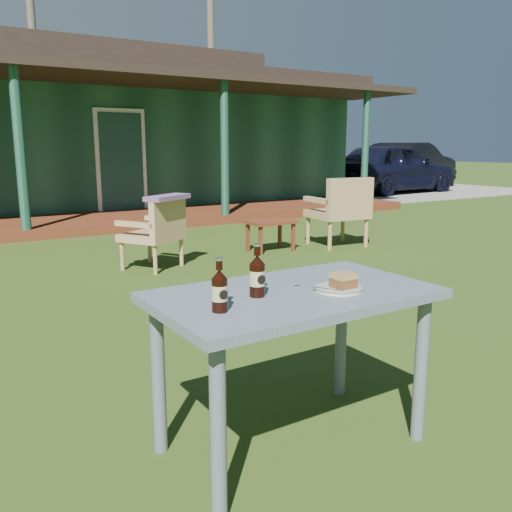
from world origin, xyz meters
TOP-DOWN VIEW (x-y plane):
  - ground at (0.00, 0.00)m, footprint 80.00×80.00m
  - gravel_strip at (10.50, 8.50)m, footprint 9.00×6.00m
  - tree_mid at (3.00, 18.50)m, footprint 0.28×0.28m
  - tree_right at (9.50, 17.00)m, footprint 0.28×0.28m
  - car_near at (10.38, 7.71)m, footprint 4.34×2.01m
  - car_far at (12.48, 9.05)m, footprint 4.62×2.63m
  - cafe_table at (0.00, -1.60)m, footprint 1.20×0.70m
  - plate at (0.17, -1.70)m, footprint 0.20×0.20m
  - cake_slice at (0.18, -1.71)m, footprint 0.09×0.09m
  - fork at (0.10, -1.71)m, footprint 0.08×0.13m
  - cola_bottle_near at (-0.18, -1.59)m, footprint 0.07×0.07m
  - cola_bottle_far at (-0.41, -1.69)m, footprint 0.06×0.06m
  - bottle_cap at (0.04, -1.56)m, footprint 0.03×0.03m
  - armchair_left at (0.88, 2.09)m, footprint 0.76×0.75m
  - armchair_right at (3.48, 2.05)m, footprint 0.75×0.71m
  - floral_throw at (0.96, 1.96)m, footprint 0.60×0.47m
  - side_table at (2.50, 2.28)m, footprint 0.60×0.40m

SIDE VIEW (x-z plane):
  - ground at x=0.00m, z-range 0.00..0.00m
  - gravel_strip at x=10.50m, z-range 0.00..0.02m
  - side_table at x=2.50m, z-range 0.14..0.54m
  - armchair_left at x=0.88m, z-range 0.05..0.82m
  - armchair_right at x=3.48m, z-range 0.06..0.98m
  - cafe_table at x=0.00m, z-range 0.26..0.98m
  - car_near at x=10.38m, z-range 0.00..1.44m
  - car_far at x=12.48m, z-range 0.00..1.44m
  - bottle_cap at x=0.04m, z-range 0.72..0.73m
  - plate at x=0.17m, z-range 0.72..0.74m
  - fork at x=0.10m, z-range 0.73..0.74m
  - cake_slice at x=0.18m, z-range 0.73..0.80m
  - floral_throw at x=0.96m, z-range 0.77..0.82m
  - cola_bottle_far at x=-0.41m, z-range 0.70..0.90m
  - cola_bottle_near at x=-0.18m, z-range 0.70..0.92m
  - tree_mid at x=3.00m, z-range 0.00..9.50m
  - tree_right at x=9.50m, z-range 0.00..11.00m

